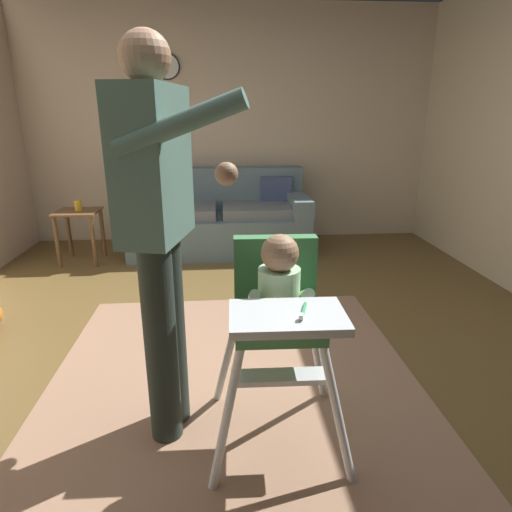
% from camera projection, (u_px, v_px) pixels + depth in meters
% --- Properties ---
extents(ground, '(6.13, 7.13, 0.10)m').
position_uv_depth(ground, '(245.00, 366.00, 2.61)').
color(ground, brown).
extents(wall_far, '(5.33, 0.06, 2.56)m').
position_uv_depth(wall_far, '(230.00, 127.00, 4.85)').
color(wall_far, beige).
rests_on(wall_far, ground).
extents(area_rug, '(2.03, 2.81, 0.01)m').
position_uv_depth(area_rug, '(236.00, 417.00, 2.09)').
color(area_rug, '#977158').
rests_on(area_rug, ground).
extents(couch, '(1.87, 0.86, 0.86)m').
position_uv_depth(couch, '(220.00, 220.00, 4.64)').
color(couch, slate).
rests_on(couch, ground).
extents(high_chair, '(0.62, 0.74, 0.97)m').
position_uv_depth(high_chair, '(278.00, 303.00, 1.77)').
color(high_chair, silver).
rests_on(high_chair, ground).
extents(adult_standing, '(0.51, 0.57, 1.70)m').
position_uv_depth(adult_standing, '(159.00, 228.00, 1.74)').
color(adult_standing, '#262F29').
rests_on(adult_standing, ground).
extents(side_table, '(0.40, 0.40, 0.52)m').
position_uv_depth(side_table, '(79.00, 225.00, 4.23)').
color(side_table, brown).
rests_on(side_table, ground).
extents(sippy_cup, '(0.07, 0.07, 0.10)m').
position_uv_depth(sippy_cup, '(78.00, 206.00, 4.17)').
color(sippy_cup, gold).
rests_on(sippy_cup, side_table).
extents(wall_clock, '(0.27, 0.04, 0.27)m').
position_uv_depth(wall_clock, '(167.00, 66.00, 4.57)').
color(wall_clock, white).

